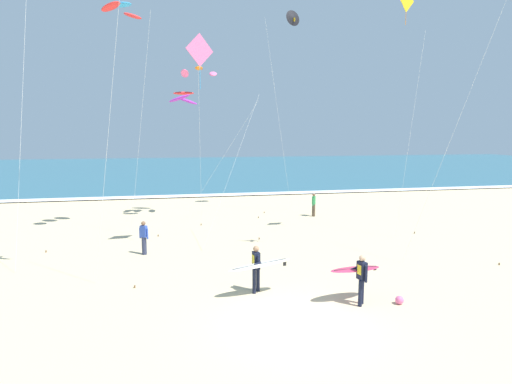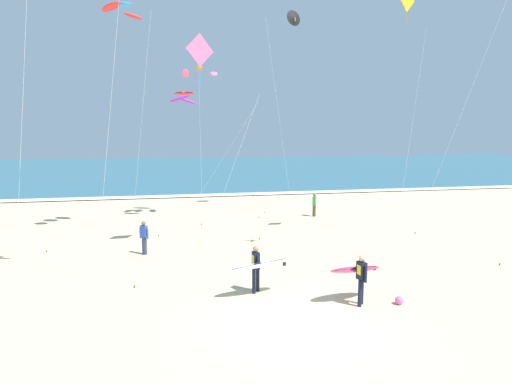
% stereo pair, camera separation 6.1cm
% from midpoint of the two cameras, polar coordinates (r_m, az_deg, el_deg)
% --- Properties ---
extents(ground_plane, '(160.00, 160.00, 0.00)m').
position_cam_midpoint_polar(ground_plane, '(13.14, 5.87, -17.45)').
color(ground_plane, '#D1BA8E').
extents(ocean_water, '(160.00, 60.00, 0.08)m').
position_cam_midpoint_polar(ocean_water, '(67.59, -8.21, 3.18)').
color(ocean_water, '#2D6075').
rests_on(ocean_water, ground).
extents(shoreline_foam, '(160.00, 1.63, 0.01)m').
position_cam_midpoint_polar(shoreline_foam, '(38.13, -5.78, -0.40)').
color(shoreline_foam, white).
rests_on(shoreline_foam, ocean_water).
extents(surfer_lead, '(2.30, 1.04, 1.71)m').
position_cam_midpoint_polar(surfer_lead, '(14.90, 0.31, -9.95)').
color(surfer_lead, black).
rests_on(surfer_lead, ground).
extents(surfer_trailing, '(1.98, 1.07, 1.71)m').
position_cam_midpoint_polar(surfer_trailing, '(14.52, 13.88, -10.68)').
color(surfer_trailing, black).
rests_on(surfer_trailing, ground).
extents(kite_diamond_rose_near, '(3.79, 2.10, 10.08)m').
position_cam_midpoint_polar(kite_diamond_rose_near, '(20.06, -7.35, 17.87)').
color(kite_diamond_rose_near, pink).
rests_on(kite_diamond_rose_near, ground).
extents(kite_arc_cobalt_mid, '(2.64, 2.68, 12.41)m').
position_cam_midpoint_polar(kite_arc_cobalt_mid, '(24.97, -17.62, 22.55)').
color(kite_arc_cobalt_mid, red).
rests_on(kite_arc_cobalt_mid, ground).
extents(kite_arc_scarlet_far, '(5.77, 3.00, 8.31)m').
position_cam_midpoint_polar(kite_arc_scarlet_far, '(28.36, -9.66, 12.52)').
color(kite_arc_scarlet_far, purple).
rests_on(kite_arc_scarlet_far, ground).
extents(kite_delta_charcoal_close, '(2.80, 1.11, 14.13)m').
position_cam_midpoint_polar(kite_delta_charcoal_close, '(31.53, 5.22, 22.38)').
color(kite_delta_charcoal_close, black).
rests_on(kite_delta_charcoal_close, ground).
extents(kite_diamond_golden_outer, '(2.19, 1.05, 12.85)m').
position_cam_midpoint_polar(kite_diamond_golden_outer, '(24.19, 19.99, 22.14)').
color(kite_diamond_golden_outer, yellow).
rests_on(kite_diamond_golden_outer, ground).
extents(kite_arc_amber_extra, '(2.35, 2.65, 9.80)m').
position_cam_midpoint_polar(kite_arc_amber_extra, '(27.75, -7.63, 15.85)').
color(kite_arc_amber_extra, pink).
rests_on(kite_arc_amber_extra, ground).
extents(bystander_blue_top, '(0.42, 0.33, 1.59)m').
position_cam_midpoint_polar(bystander_blue_top, '(20.33, -14.90, -6.00)').
color(bystander_blue_top, '#2D334C').
rests_on(bystander_blue_top, ground).
extents(bystander_green_top, '(0.33, 0.43, 1.59)m').
position_cam_midpoint_polar(bystander_green_top, '(28.82, 7.99, -1.70)').
color(bystander_green_top, '#4C3D2D').
rests_on(bystander_green_top, ground).
extents(beach_ball, '(0.28, 0.28, 0.28)m').
position_cam_midpoint_polar(beach_ball, '(15.13, 19.02, -13.75)').
color(beach_ball, pink).
rests_on(beach_ball, ground).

